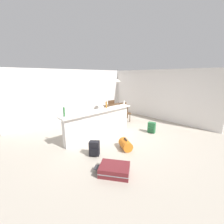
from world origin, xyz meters
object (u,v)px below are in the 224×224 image
Objects in this scene: bottle_white at (124,103)px; suitcase_flat_maroon at (114,170)px; bottle_clear at (88,108)px; dining_table at (116,107)px; backpack_black at (94,149)px; dining_chair_near_partition at (124,111)px; pendant_lamp at (117,80)px; backpack_green at (152,128)px; dining_chair_far_side at (110,108)px; duffel_bag_orange at (126,144)px; bottle_green at (64,112)px; bottle_amber at (106,105)px.

bottle_white is 3.16m from suitcase_flat_maroon.
bottle_clear reaches higher than dining_table.
backpack_black is at bearing -158.32° from bottle_white.
dining_chair_near_partition is 1.46× the size of pendant_lamp.
bottle_clear is 0.56× the size of backpack_green.
dining_chair_far_side is at bearing 64.74° from bottle_white.
pendant_lamp is at bearing 49.26° from duffel_bag_orange.
bottle_green is 0.68× the size of backpack_black.
bottle_green is at bearing 107.34° from backpack_black.
dining_chair_far_side reaches higher than suitcase_flat_maroon.
bottle_amber is at bearing -162.82° from dining_chair_near_partition.
bottle_clear is at bearing -147.89° from dining_chair_far_side.
bottle_amber is at bearing -146.53° from dining_table.
dining_chair_near_partition is 1.65× the size of duffel_bag_orange.
bottle_white is at bearing 43.98° from duffel_bag_orange.
bottle_green is 1.70m from bottle_amber.
pendant_lamp is at bearing 55.56° from bottle_white.
bottle_amber is at bearing -136.47° from dining_chair_far_side.
bottle_clear is at bearing 105.84° from duffel_bag_orange.
bottle_amber is 2.36m from dining_chair_far_side.
bottle_clear is 2.56m from dining_chair_near_partition.
dining_chair_near_partition is 1.08m from dining_chair_far_side.
backpack_green is at bearing -22.40° from bottle_green.
bottle_green is 0.26× the size of dining_table.
dining_chair_far_side is at bearing 40.78° from backpack_black.
dining_chair_near_partition is 2.81m from duffel_bag_orange.
bottle_clear is 0.86m from bottle_amber.
bottle_amber is 0.27× the size of dining_chair_far_side.
dining_chair_far_side is 2.21× the size of backpack_black.
bottle_white is 1.74m from pendant_lamp.
pendant_lamp is 3.76m from duffel_bag_orange.
backpack_black is at bearing -152.67° from dining_chair_near_partition.
pendant_lamp is 0.74× the size of suitcase_flat_maroon.
backpack_green is (2.82, 0.78, 0.09)m from suitcase_flat_maroon.
dining_chair_near_partition is 3.34m from backpack_black.
dining_chair_near_partition is 1.77m from backpack_green.
dining_table is at bearing 33.47° from bottle_amber.
bottle_green is 2.13m from duffel_bag_orange.
dining_table is 1.18× the size of dining_chair_far_side.
bottle_clear is at bearing -156.90° from pendant_lamp.
dining_chair_near_partition reaches higher than dining_table.
dining_chair_near_partition is at bearing -92.18° from dining_table.
pendant_lamp is (0.85, 1.24, 0.87)m from bottle_white.
suitcase_flat_maroon is 1.23m from duffel_bag_orange.
duffel_bag_orange is at bearing -125.31° from dining_chair_far_side.
bottle_clear is 0.37× the size of pendant_lamp.
backpack_green is at bearing -97.73° from dining_table.
bottle_green is 2.27m from suitcase_flat_maroon.
bottle_green is 0.51× the size of duffel_bag_orange.
bottle_green is 0.45× the size of pendant_lamp.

